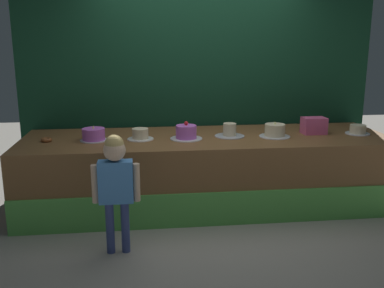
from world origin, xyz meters
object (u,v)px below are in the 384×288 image
Objects in this scene: pink_box at (314,126)px; cake_center_left at (186,133)px; cake_far_right at (358,130)px; cake_far_left at (94,135)px; child_figure at (116,178)px; donut at (46,140)px; cake_right at (275,131)px; cake_left at (140,135)px; cake_center_right at (230,131)px.

cake_center_left is at bearing -175.87° from pink_box.
cake_far_right is at bearing -8.93° from pink_box.
pink_box is 0.91× the size of cake_far_left.
child_figure is 1.26m from donut.
cake_right is (2.41, -0.05, 0.04)m from donut.
cake_left is (-1.93, -0.07, -0.04)m from pink_box.
cake_left is 1.44m from cake_right.
donut is at bearing 179.63° from cake_far_right.
cake_far_left is 1.07× the size of cake_far_right.
cake_right is 1.25× the size of cake_far_right.
pink_box is (2.14, 1.05, 0.19)m from child_figure.
cake_center_left is at bearing -4.60° from cake_left.
cake_left is (0.96, -0.01, 0.03)m from donut.
child_figure is 1.91m from cake_right.
cake_center_left reaches higher than cake_far_right.
child_figure reaches higher than donut.
donut is 0.42× the size of cake_left.
cake_left is at bearing 178.36° from cake_right.
cake_center_right reaches higher than cake_far_right.
cake_far_right is (2.41, -0.01, -0.01)m from cake_left.
cake_right reaches higher than cake_center_right.
cake_center_left is at bearing -179.15° from cake_far_right.
cake_far_left reaches higher than cake_center_right.
cake_center_right is (0.48, 0.07, -0.01)m from cake_center_left.
cake_center_left is (0.69, 0.95, 0.17)m from child_figure.
cake_right reaches higher than cake_far_right.
child_figure is 1.04m from cake_far_left.
cake_center_left reaches higher than donut.
cake_left is at bearing -178.07° from cake_center_right.
child_figure is 4.04× the size of pink_box.
cake_center_left reaches higher than cake_right.
cake_center_right is at bearing 8.40° from cake_center_left.
donut is (-0.75, 1.00, 0.12)m from child_figure.
donut is 0.36× the size of cake_center_right.
cake_far_right is at bearing -0.18° from cake_far_left.
cake_center_right is 0.49m from cake_right.
cake_far_left is 1.93m from cake_right.
cake_right reaches higher than cake_far_left.
cake_center_left is 0.96m from cake_right.
cake_center_left reaches higher than pink_box.
cake_right is (0.48, -0.07, 0.01)m from cake_center_right.
cake_center_right reaches higher than donut.
donut is 1.93m from cake_center_right.
donut is 0.43× the size of cake_far_right.
cake_center_left is at bearing -2.24° from cake_far_left.
cake_left is 0.83× the size of cake_right.
child_figure is 3.14× the size of cake_right.
cake_left is at bearing 179.76° from cake_far_right.
pink_box is 0.76× the size of cake_center_left.
cake_center_left is (0.96, -0.04, 0.01)m from cake_far_left.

